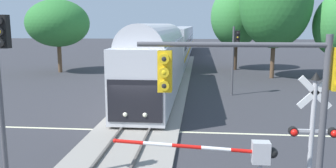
{
  "coord_description": "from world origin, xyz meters",
  "views": [
    {
      "loc": [
        3.17,
        -16.85,
        5.46
      ],
      "look_at": [
        1.34,
        2.77,
        2.0
      ],
      "focal_mm": 36.7,
      "sensor_mm": 36.0,
      "label": 1
    }
  ],
  "objects_px": {
    "commuter_train": "(176,45)",
    "traffic_signal_median": "(1,71)",
    "traffic_signal_far_side": "(235,50)",
    "traffic_signal_near_right": "(269,89)",
    "pine_left_background": "(58,23)",
    "elm_centre_background": "(236,17)",
    "crossing_gate_near": "(244,153)",
    "oak_far_right": "(276,3)",
    "crossing_signal_mast": "(313,128)"
  },
  "relations": [
    {
      "from": "commuter_train",
      "to": "traffic_signal_median",
      "type": "height_order",
      "value": "traffic_signal_median"
    },
    {
      "from": "traffic_signal_far_side",
      "to": "traffic_signal_near_right",
      "type": "xyz_separation_m",
      "value": [
        -1.02,
        -18.28,
        0.42
      ]
    },
    {
      "from": "traffic_signal_near_right",
      "to": "pine_left_background",
      "type": "xyz_separation_m",
      "value": [
        -17.51,
        29.46,
        1.58
      ]
    },
    {
      "from": "elm_centre_background",
      "to": "pine_left_background",
      "type": "bearing_deg",
      "value": -168.37
    },
    {
      "from": "crossing_gate_near",
      "to": "pine_left_background",
      "type": "xyz_separation_m",
      "value": [
        -17.32,
        27.05,
        4.11
      ]
    },
    {
      "from": "pine_left_background",
      "to": "traffic_signal_far_side",
      "type": "bearing_deg",
      "value": -31.09
    },
    {
      "from": "crossing_gate_near",
      "to": "oak_far_right",
      "type": "xyz_separation_m",
      "value": [
        5.9,
        24.92,
        6.04
      ]
    },
    {
      "from": "commuter_train",
      "to": "traffic_signal_median",
      "type": "xyz_separation_m",
      "value": [
        -2.9,
        -35.47,
        1.28
      ]
    },
    {
      "from": "commuter_train",
      "to": "traffic_signal_far_side",
      "type": "height_order",
      "value": "commuter_train"
    },
    {
      "from": "elm_centre_background",
      "to": "oak_far_right",
      "type": "bearing_deg",
      "value": -63.24
    },
    {
      "from": "commuter_train",
      "to": "crossing_signal_mast",
      "type": "bearing_deg",
      "value": -79.77
    },
    {
      "from": "commuter_train",
      "to": "oak_far_right",
      "type": "bearing_deg",
      "value": -43.35
    },
    {
      "from": "crossing_gate_near",
      "to": "traffic_signal_near_right",
      "type": "distance_m",
      "value": 3.5
    },
    {
      "from": "traffic_signal_near_right",
      "to": "pine_left_background",
      "type": "relative_size",
      "value": 0.64
    },
    {
      "from": "crossing_signal_mast",
      "to": "traffic_signal_near_right",
      "type": "relative_size",
      "value": 0.79
    },
    {
      "from": "traffic_signal_near_right",
      "to": "oak_far_right",
      "type": "height_order",
      "value": "oak_far_right"
    },
    {
      "from": "traffic_signal_far_side",
      "to": "traffic_signal_near_right",
      "type": "relative_size",
      "value": 1.01
    },
    {
      "from": "traffic_signal_median",
      "to": "elm_centre_background",
      "type": "distance_m",
      "value": 33.5
    },
    {
      "from": "crossing_signal_mast",
      "to": "pine_left_background",
      "type": "bearing_deg",
      "value": 124.55
    },
    {
      "from": "crossing_gate_near",
      "to": "traffic_signal_far_side",
      "type": "xyz_separation_m",
      "value": [
        1.21,
        15.87,
        2.12
      ]
    },
    {
      "from": "traffic_signal_median",
      "to": "crossing_gate_near",
      "type": "bearing_deg",
      "value": 4.8
    },
    {
      "from": "commuter_train",
      "to": "oak_far_right",
      "type": "distance_m",
      "value": 15.2
    },
    {
      "from": "crossing_signal_mast",
      "to": "elm_centre_background",
      "type": "distance_m",
      "value": 32.15
    },
    {
      "from": "crossing_gate_near",
      "to": "traffic_signal_median",
      "type": "xyz_separation_m",
      "value": [
        -7.51,
        -0.63,
        2.61
      ]
    },
    {
      "from": "crossing_gate_near",
      "to": "oak_far_right",
      "type": "distance_m",
      "value": 26.31
    },
    {
      "from": "traffic_signal_far_side",
      "to": "oak_far_right",
      "type": "bearing_deg",
      "value": 62.6
    },
    {
      "from": "commuter_train",
      "to": "elm_centre_background",
      "type": "relative_size",
      "value": 6.31
    },
    {
      "from": "traffic_signal_far_side",
      "to": "commuter_train",
      "type": "bearing_deg",
      "value": 107.05
    },
    {
      "from": "elm_centre_background",
      "to": "crossing_signal_mast",
      "type": "bearing_deg",
      "value": -91.67
    },
    {
      "from": "traffic_signal_far_side",
      "to": "traffic_signal_near_right",
      "type": "bearing_deg",
      "value": -93.18
    },
    {
      "from": "pine_left_background",
      "to": "crossing_signal_mast",
      "type": "bearing_deg",
      "value": -55.45
    },
    {
      "from": "crossing_signal_mast",
      "to": "crossing_gate_near",
      "type": "bearing_deg",
      "value": 157.81
    },
    {
      "from": "crossing_signal_mast",
      "to": "oak_far_right",
      "type": "relative_size",
      "value": 0.35
    },
    {
      "from": "commuter_train",
      "to": "oak_far_right",
      "type": "xyz_separation_m",
      "value": [
        10.51,
        -9.92,
        4.71
      ]
    },
    {
      "from": "pine_left_background",
      "to": "elm_centre_background",
      "type": "height_order",
      "value": "elm_centre_background"
    },
    {
      "from": "commuter_train",
      "to": "traffic_signal_near_right",
      "type": "relative_size",
      "value": 11.93
    },
    {
      "from": "traffic_signal_median",
      "to": "oak_far_right",
      "type": "height_order",
      "value": "oak_far_right"
    },
    {
      "from": "oak_far_right",
      "to": "elm_centre_background",
      "type": "bearing_deg",
      "value": 116.76
    },
    {
      "from": "crossing_signal_mast",
      "to": "traffic_signal_near_right",
      "type": "height_order",
      "value": "traffic_signal_near_right"
    },
    {
      "from": "traffic_signal_far_side",
      "to": "pine_left_background",
      "type": "xyz_separation_m",
      "value": [
        -18.53,
        11.17,
        1.99
      ]
    },
    {
      "from": "crossing_signal_mast",
      "to": "traffic_signal_near_right",
      "type": "bearing_deg",
      "value": -134.13
    },
    {
      "from": "crossing_signal_mast",
      "to": "traffic_signal_far_side",
      "type": "height_order",
      "value": "traffic_signal_far_side"
    },
    {
      "from": "traffic_signal_median",
      "to": "elm_centre_background",
      "type": "xyz_separation_m",
      "value": [
        10.25,
        31.81,
        2.25
      ]
    },
    {
      "from": "traffic_signal_far_side",
      "to": "pine_left_background",
      "type": "bearing_deg",
      "value": 148.91
    },
    {
      "from": "crossing_gate_near",
      "to": "pine_left_background",
      "type": "distance_m",
      "value": 32.38
    },
    {
      "from": "traffic_signal_far_side",
      "to": "elm_centre_background",
      "type": "distance_m",
      "value": 15.62
    },
    {
      "from": "oak_far_right",
      "to": "elm_centre_background",
      "type": "distance_m",
      "value": 7.11
    },
    {
      "from": "traffic_signal_median",
      "to": "oak_far_right",
      "type": "xyz_separation_m",
      "value": [
        13.41,
        25.55,
        3.43
      ]
    },
    {
      "from": "pine_left_background",
      "to": "oak_far_right",
      "type": "bearing_deg",
      "value": -5.24
    },
    {
      "from": "commuter_train",
      "to": "pine_left_background",
      "type": "bearing_deg",
      "value": -148.5
    }
  ]
}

